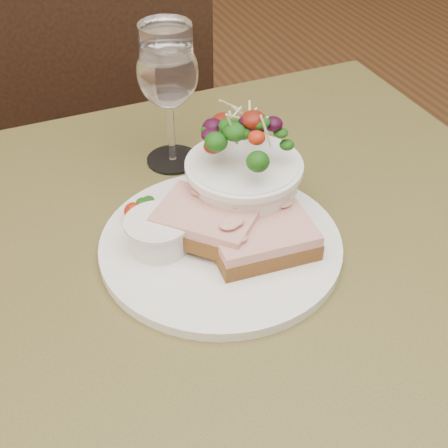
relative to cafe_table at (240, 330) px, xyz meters
name	(u,v)px	position (x,y,z in m)	size (l,w,h in m)	color
cafe_table	(240,330)	(0.00, 0.00, 0.00)	(0.80, 0.80, 0.75)	#4E4121
chair_far	(114,212)	(0.00, 0.73, -0.36)	(0.49, 0.49, 0.90)	black
dinner_plate	(221,245)	(-0.01, 0.04, 0.11)	(0.27, 0.27, 0.01)	white
sandwich_front	(261,237)	(0.03, 0.01, 0.13)	(0.12, 0.09, 0.03)	#4A2D13
sandwich_back	(207,221)	(-0.02, 0.05, 0.14)	(0.13, 0.13, 0.03)	#4A2D13
ramekin	(158,232)	(-0.07, 0.06, 0.13)	(0.07, 0.07, 0.04)	white
salad_bowl	(244,164)	(0.04, 0.09, 0.17)	(0.13, 0.13, 0.13)	white
garnish	(140,209)	(-0.08, 0.12, 0.12)	(0.05, 0.04, 0.02)	#123209
wine_glass	(168,76)	(0.00, 0.23, 0.22)	(0.08, 0.08, 0.18)	white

